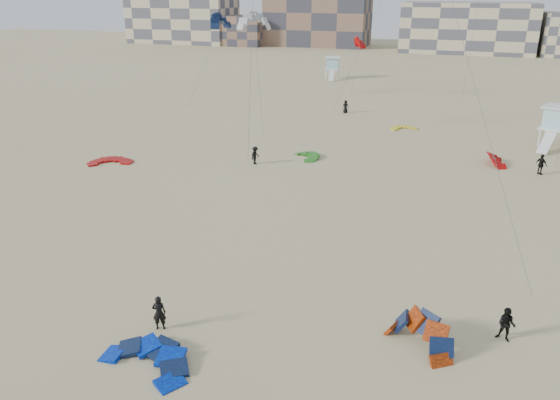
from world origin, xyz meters
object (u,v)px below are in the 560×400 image
(kitesurfer_main, at_px, (159,313))
(kite_ground_blue, at_px, (148,363))
(kite_ground_orange, at_px, (418,345))
(lifeguard_tower_near, at_px, (556,127))

(kitesurfer_main, bearing_deg, kite_ground_blue, 88.14)
(kite_ground_orange, distance_m, lifeguard_tower_near, 41.02)
(kite_ground_blue, bearing_deg, lifeguard_tower_near, 78.79)
(kite_ground_blue, height_order, kitesurfer_main, kitesurfer_main)
(kite_ground_blue, bearing_deg, kite_ground_orange, 39.17)
(kite_ground_blue, relative_size, lifeguard_tower_near, 0.68)
(kite_ground_blue, height_order, kite_ground_orange, kite_ground_orange)
(kite_ground_orange, height_order, lifeguard_tower_near, lifeguard_tower_near)
(kitesurfer_main, bearing_deg, lifeguard_tower_near, -138.16)
(kitesurfer_main, bearing_deg, kite_ground_orange, 172.16)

